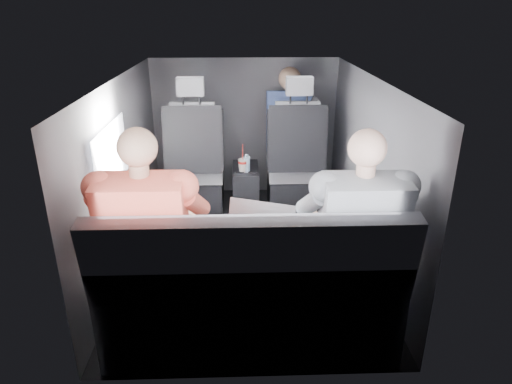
{
  "coord_description": "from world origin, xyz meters",
  "views": [
    {
      "loc": [
        -0.04,
        -3.15,
        1.82
      ],
      "look_at": [
        0.07,
        -0.05,
        0.54
      ],
      "focal_mm": 32.0,
      "sensor_mm": 36.0,
      "label": 1
    }
  ],
  "objects_px": {
    "soda_cup": "(243,165)",
    "water_bottle": "(247,164)",
    "front_seat_right": "(294,168)",
    "laptop_white": "(159,225)",
    "laptop_black": "(347,226)",
    "passenger_front_right": "(289,124)",
    "passenger_rear_left": "(151,239)",
    "front_seat_left": "(197,170)",
    "rear_bench": "(251,301)",
    "passenger_rear_right": "(353,236)",
    "center_console": "(246,187)",
    "laptop_silver": "(260,229)"
  },
  "relations": [
    {
      "from": "front_seat_left",
      "to": "laptop_black",
      "type": "xyz_separation_m",
      "value": [
        1.01,
        -1.65,
        0.23
      ]
    },
    {
      "from": "passenger_rear_left",
      "to": "passenger_rear_right",
      "type": "relative_size",
      "value": 1.01
    },
    {
      "from": "passenger_front_right",
      "to": "passenger_rear_right",
      "type": "bearing_deg",
      "value": -85.93
    },
    {
      "from": "front_seat_left",
      "to": "passenger_rear_left",
      "type": "bearing_deg",
      "value": -92.55
    },
    {
      "from": "laptop_black",
      "to": "passenger_front_right",
      "type": "relative_size",
      "value": 0.51
    },
    {
      "from": "soda_cup",
      "to": "water_bottle",
      "type": "bearing_deg",
      "value": 2.71
    },
    {
      "from": "front_seat_right",
      "to": "soda_cup",
      "type": "height_order",
      "value": "front_seat_right"
    },
    {
      "from": "laptop_black",
      "to": "passenger_front_right",
      "type": "xyz_separation_m",
      "value": [
        -0.15,
        1.91,
        0.12
      ]
    },
    {
      "from": "laptop_silver",
      "to": "passenger_front_right",
      "type": "relative_size",
      "value": 0.52
    },
    {
      "from": "front_seat_right",
      "to": "laptop_white",
      "type": "xyz_separation_m",
      "value": [
        -0.98,
        -1.59,
        0.23
      ]
    },
    {
      "from": "front_seat_right",
      "to": "soda_cup",
      "type": "bearing_deg",
      "value": -171.02
    },
    {
      "from": "front_seat_right",
      "to": "laptop_white",
      "type": "height_order",
      "value": "front_seat_right"
    },
    {
      "from": "front_seat_right",
      "to": "water_bottle",
      "type": "bearing_deg",
      "value": -170.5
    },
    {
      "from": "front_seat_left",
      "to": "rear_bench",
      "type": "height_order",
      "value": "front_seat_left"
    },
    {
      "from": "laptop_silver",
      "to": "passenger_rear_left",
      "type": "relative_size",
      "value": 0.35
    },
    {
      "from": "rear_bench",
      "to": "passenger_rear_left",
      "type": "bearing_deg",
      "value": 169.94
    },
    {
      "from": "laptop_white",
      "to": "passenger_rear_left",
      "type": "bearing_deg",
      "value": -91.26
    },
    {
      "from": "front_seat_right",
      "to": "laptop_black",
      "type": "bearing_deg",
      "value": -86.07
    },
    {
      "from": "passenger_rear_left",
      "to": "laptop_silver",
      "type": "bearing_deg",
      "value": 11.93
    },
    {
      "from": "passenger_rear_right",
      "to": "passenger_front_right",
      "type": "xyz_separation_m",
      "value": [
        -0.15,
        2.07,
        0.11
      ]
    },
    {
      "from": "rear_bench",
      "to": "passenger_rear_right",
      "type": "distance_m",
      "value": 0.66
    },
    {
      "from": "center_console",
      "to": "laptop_white",
      "type": "distance_m",
      "value": 1.77
    },
    {
      "from": "passenger_rear_left",
      "to": "passenger_front_right",
      "type": "bearing_deg",
      "value": 65.37
    },
    {
      "from": "front_seat_left",
      "to": "rear_bench",
      "type": "distance_m",
      "value": 1.96
    },
    {
      "from": "water_bottle",
      "to": "passenger_front_right",
      "type": "relative_size",
      "value": 0.19
    },
    {
      "from": "water_bottle",
      "to": "rear_bench",
      "type": "bearing_deg",
      "value": -90.35
    },
    {
      "from": "laptop_white",
      "to": "front_seat_right",
      "type": "bearing_deg",
      "value": 58.47
    },
    {
      "from": "front_seat_left",
      "to": "laptop_silver",
      "type": "xyz_separation_m",
      "value": [
        0.51,
        -1.68,
        0.24
      ]
    },
    {
      "from": "passenger_rear_left",
      "to": "front_seat_right",
      "type": "bearing_deg",
      "value": 61.52
    },
    {
      "from": "front_seat_left",
      "to": "passenger_rear_left",
      "type": "height_order",
      "value": "passenger_rear_left"
    },
    {
      "from": "laptop_white",
      "to": "laptop_black",
      "type": "distance_m",
      "value": 1.09
    },
    {
      "from": "center_console",
      "to": "passenger_rear_left",
      "type": "bearing_deg",
      "value": -106.02
    },
    {
      "from": "front_seat_right",
      "to": "laptop_white",
      "type": "distance_m",
      "value": 1.88
    },
    {
      "from": "front_seat_right",
      "to": "passenger_rear_left",
      "type": "bearing_deg",
      "value": -118.48
    },
    {
      "from": "laptop_black",
      "to": "passenger_rear_left",
      "type": "relative_size",
      "value": 0.34
    },
    {
      "from": "water_bottle",
      "to": "passenger_front_right",
      "type": "xyz_separation_m",
      "value": [
        0.41,
        0.33,
        0.28
      ]
    },
    {
      "from": "front_seat_left",
      "to": "front_seat_right",
      "type": "xyz_separation_m",
      "value": [
        0.9,
        0.0,
        0.0
      ]
    },
    {
      "from": "center_console",
      "to": "passenger_rear_right",
      "type": "bearing_deg",
      "value": -73.04
    },
    {
      "from": "center_console",
      "to": "soda_cup",
      "type": "height_order",
      "value": "soda_cup"
    },
    {
      "from": "soda_cup",
      "to": "water_bottle",
      "type": "relative_size",
      "value": 1.58
    },
    {
      "from": "laptop_silver",
      "to": "passenger_rear_right",
      "type": "height_order",
      "value": "passenger_rear_right"
    },
    {
      "from": "rear_bench",
      "to": "passenger_rear_left",
      "type": "xyz_separation_m",
      "value": [
        -0.53,
        0.09,
        0.35
      ]
    },
    {
      "from": "laptop_white",
      "to": "passenger_rear_left",
      "type": "xyz_separation_m",
      "value": [
        -0.0,
        -0.22,
        0.02
      ]
    },
    {
      "from": "laptop_silver",
      "to": "passenger_front_right",
      "type": "distance_m",
      "value": 1.98
    },
    {
      "from": "center_console",
      "to": "passenger_rear_right",
      "type": "xyz_separation_m",
      "value": [
        0.56,
        -1.85,
        0.45
      ]
    },
    {
      "from": "laptop_white",
      "to": "center_console",
      "type": "bearing_deg",
      "value": 72.12
    },
    {
      "from": "laptop_white",
      "to": "laptop_black",
      "type": "bearing_deg",
      "value": -3.02
    },
    {
      "from": "water_bottle",
      "to": "passenger_rear_right",
      "type": "relative_size",
      "value": 0.13
    },
    {
      "from": "soda_cup",
      "to": "passenger_front_right",
      "type": "relative_size",
      "value": 0.3
    },
    {
      "from": "front_seat_right",
      "to": "center_console",
      "type": "relative_size",
      "value": 2.64
    }
  ]
}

